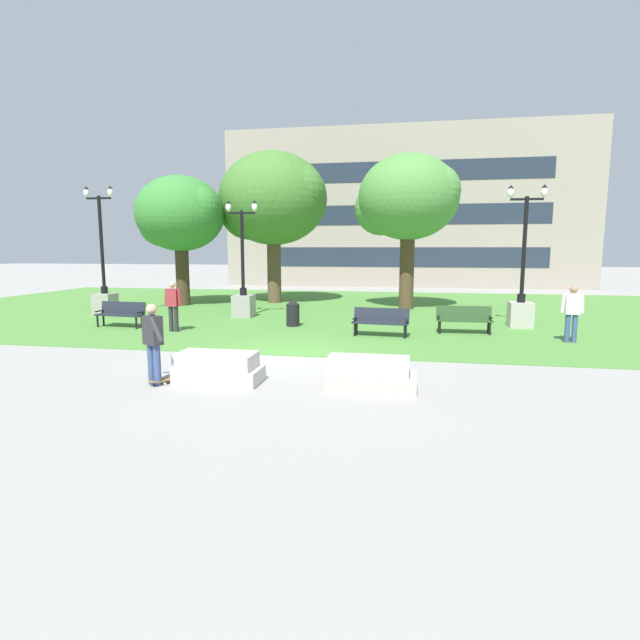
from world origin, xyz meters
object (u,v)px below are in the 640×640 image
skateboard (171,378)px  trash_bin (293,313)px  park_bench_near_right (464,318)px  lamp_post_center (521,299)px  person_skateboarder (153,339)px  park_bench_far_left (121,313)px  lamp_post_right (243,294)px  park_bench_near_left (381,320)px  lamp_post_left (104,289)px  person_bystander_near_lawn (173,303)px  concrete_block_left (370,374)px  person_bystander_far_lawn (572,311)px  concrete_block_center (218,368)px

skateboard → trash_bin: size_ratio=1.04×
park_bench_near_right → lamp_post_center: 2.75m
person_skateboarder → park_bench_far_left: size_ratio=0.93×
skateboard → lamp_post_right: size_ratio=0.21×
skateboard → lamp_post_center: (8.90, 9.13, 0.95)m
skateboard → park_bench_far_left: (-5.27, 6.63, 0.45)m
park_bench_near_left → trash_bin: trash_bin is taller
person_skateboarder → park_bench_near_right: bearing=47.7°
lamp_post_center → person_skateboarder: bearing=-134.2°
person_skateboarder → skateboard: bearing=46.3°
lamp_post_left → person_bystander_near_lawn: size_ratio=3.15×
concrete_block_left → lamp_post_center: bearing=62.2°
concrete_block_left → lamp_post_left: lamp_post_left is taller
person_bystander_far_lawn → person_bystander_near_lawn: bearing=-178.8°
lamp_post_center → lamp_post_left: size_ratio=0.93×
concrete_block_left → park_bench_near_left: 6.13m
concrete_block_left → lamp_post_right: bearing=121.9°
park_bench_far_left → person_bystander_far_lawn: (15.05, -0.32, 0.44)m
concrete_block_left → person_skateboarder: 4.54m
park_bench_near_left → person_bystander_near_lawn: size_ratio=1.08×
lamp_post_right → park_bench_near_left: bearing=-31.2°
concrete_block_center → park_bench_near_right: park_bench_near_right is taller
lamp_post_right → trash_bin: lamp_post_right is taller
lamp_post_right → skateboard: bearing=-79.8°
park_bench_near_left → trash_bin: size_ratio=1.92×
lamp_post_center → person_bystander_near_lawn: 12.23m
concrete_block_center → skateboard: (-1.00, -0.18, -0.22)m
lamp_post_left → person_bystander_far_lawn: (17.67, -3.34, -0.12)m
park_bench_far_left → person_bystander_far_lawn: 15.06m
park_bench_far_left → concrete_block_center: bearing=-45.8°
concrete_block_center → lamp_post_left: size_ratio=0.33×
concrete_block_left → park_bench_far_left: 11.43m
lamp_post_center → lamp_post_left: lamp_post_left is taller
person_bystander_far_lawn → skateboard: bearing=-147.2°
person_bystander_far_lawn → park_bench_near_right: bearing=159.0°
lamp_post_right → lamp_post_center: bearing=-4.3°
trash_bin → skateboard: bearing=-95.7°
park_bench_near_left → concrete_block_left: bearing=-88.5°
skateboard → park_bench_near_right: 10.08m
park_bench_near_right → person_bystander_far_lawn: size_ratio=1.06×
park_bench_near_right → lamp_post_right: bearing=163.8°
person_skateboarder → skateboard: person_skateboarder is taller
person_bystander_far_lawn → trash_bin: bearing=169.9°
person_bystander_near_lawn → person_bystander_far_lawn: bearing=1.2°
person_skateboarder → person_bystander_far_lawn: person_bystander_far_lawn is taller
skateboard → trash_bin: (0.79, 7.91, 0.42)m
park_bench_near_left → lamp_post_left: bearing=164.8°
person_skateboarder → park_bench_far_left: bearing=126.3°
park_bench_near_left → person_bystander_near_lawn: (-7.01, -0.36, 0.44)m
skateboard → lamp_post_center: size_ratio=0.20×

